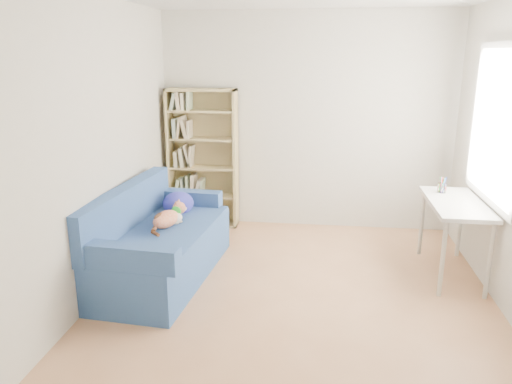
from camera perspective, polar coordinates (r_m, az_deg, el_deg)
ground at (r=4.58m, az=4.47°, el=-11.92°), size 4.00×4.00×0.00m
room_shell at (r=4.12m, az=6.37°, el=8.87°), size 3.54×4.04×2.62m
sofa at (r=4.94m, az=-11.14°, el=-5.81°), size 1.01×1.87×0.89m
bookshelf at (r=6.22m, az=-6.06°, el=3.24°), size 0.85×0.26×1.70m
desk at (r=5.13m, az=21.85°, el=-1.92°), size 0.49×1.08×0.75m
pen_cup at (r=5.37m, az=20.49°, el=0.58°), size 0.09×0.09×0.16m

